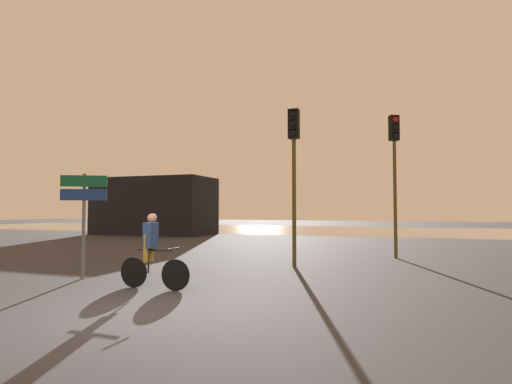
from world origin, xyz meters
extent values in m
plane|color=#333338|center=(0.00, 0.00, 0.00)|extent=(120.00, 120.00, 0.00)
cube|color=gray|center=(0.00, 28.62, 0.00)|extent=(80.00, 16.00, 0.01)
cube|color=black|center=(-11.80, 18.62, 1.97)|extent=(8.09, 4.00, 3.95)
cylinder|color=#4C4719|center=(4.21, 9.35, 2.09)|extent=(0.12, 0.12, 4.17)
cube|color=black|center=(4.21, 9.35, 4.62)|extent=(0.39, 0.35, 0.90)
cylinder|color=red|center=(4.26, 9.23, 4.91)|extent=(0.18, 0.11, 0.19)
cube|color=black|center=(4.27, 9.21, 5.02)|extent=(0.22, 0.19, 0.02)
cylinder|color=black|center=(4.26, 9.23, 4.62)|extent=(0.18, 0.11, 0.19)
cube|color=black|center=(4.27, 9.21, 4.73)|extent=(0.22, 0.19, 0.02)
cylinder|color=black|center=(4.26, 9.23, 4.33)|extent=(0.18, 0.11, 0.19)
cube|color=black|center=(4.27, 9.21, 4.44)|extent=(0.22, 0.19, 0.02)
cylinder|color=#4C4719|center=(1.33, 6.11, 1.93)|extent=(0.12, 0.12, 3.85)
cube|color=black|center=(1.33, 6.11, 4.30)|extent=(0.33, 0.25, 0.90)
cylinder|color=black|center=(1.33, 5.98, 4.59)|extent=(0.19, 0.04, 0.19)
cube|color=black|center=(1.32, 5.96, 4.70)|extent=(0.19, 0.13, 0.02)
cylinder|color=black|center=(1.33, 5.98, 4.30)|extent=(0.19, 0.04, 0.19)
cube|color=black|center=(1.32, 5.96, 4.41)|extent=(0.19, 0.13, 0.02)
cylinder|color=black|center=(1.33, 5.98, 4.01)|extent=(0.19, 0.04, 0.19)
cube|color=black|center=(1.32, 5.96, 4.12)|extent=(0.19, 0.13, 0.02)
cylinder|color=slate|center=(-3.10, 2.36, 1.30)|extent=(0.08, 0.08, 2.60)
cube|color=#116038|center=(-3.08, 2.31, 2.41)|extent=(0.99, 0.53, 0.28)
cube|color=navy|center=(-3.08, 2.31, 2.07)|extent=(0.99, 0.53, 0.28)
cylinder|color=black|center=(-0.19, 1.82, 0.33)|extent=(0.66, 0.05, 0.66)
cylinder|color=black|center=(-1.24, 1.84, 0.33)|extent=(0.66, 0.05, 0.66)
cylinder|color=black|center=(-0.71, 1.83, 0.83)|extent=(0.84, 0.06, 0.04)
cylinder|color=black|center=(-0.86, 1.83, 0.61)|extent=(0.04, 0.04, 0.55)
cylinder|color=black|center=(-0.24, 1.82, 0.88)|extent=(0.04, 0.46, 0.03)
cylinder|color=olive|center=(-0.86, 1.73, 0.88)|extent=(0.11, 0.11, 0.60)
cylinder|color=olive|center=(-0.86, 1.93, 0.88)|extent=(0.11, 0.11, 0.60)
cube|color=navy|center=(-0.81, 1.83, 1.15)|extent=(0.21, 0.30, 0.54)
sphere|color=tan|center=(-0.78, 1.83, 1.52)|extent=(0.20, 0.20, 0.20)
camera|label=1|loc=(4.17, -5.59, 1.69)|focal=28.00mm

